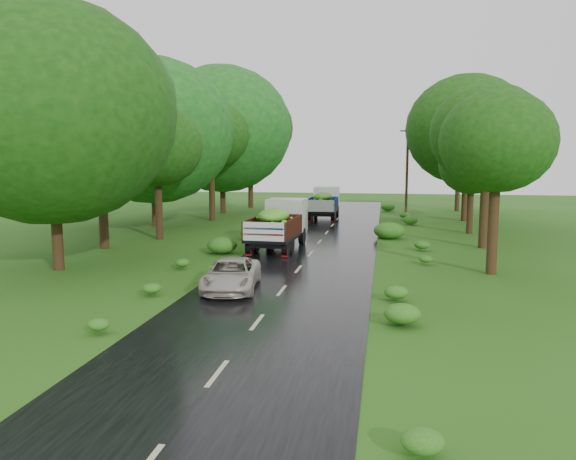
% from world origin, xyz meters
% --- Properties ---
extents(ground, '(120.00, 120.00, 0.00)m').
position_xyz_m(ground, '(0.00, 0.00, 0.00)').
color(ground, '#254C10').
rests_on(ground, ground).
extents(road, '(6.50, 80.00, 0.02)m').
position_xyz_m(road, '(0.00, 5.00, 0.01)').
color(road, black).
rests_on(road, ground).
extents(road_lines, '(0.12, 69.60, 0.00)m').
position_xyz_m(road_lines, '(0.00, 6.00, 0.02)').
color(road_lines, '#BFB78C').
rests_on(road_lines, road).
extents(truck_near, '(2.39, 6.11, 2.53)m').
position_xyz_m(truck_near, '(-1.84, 13.35, 1.43)').
color(truck_near, black).
rests_on(truck_near, ground).
extents(truck_far, '(2.13, 5.82, 2.44)m').
position_xyz_m(truck_far, '(-1.03, 28.24, 1.38)').
color(truck_far, black).
rests_on(truck_far, ground).
extents(car, '(2.34, 4.23, 1.12)m').
position_xyz_m(car, '(-1.84, 3.82, 0.58)').
color(car, '#BCB3A7').
rests_on(car, road).
extents(utility_pole, '(1.30, 0.35, 7.46)m').
position_xyz_m(utility_pole, '(5.35, 30.65, 3.84)').
color(utility_pole, '#382616').
rests_on(utility_pole, ground).
extents(trees_left, '(7.59, 34.81, 9.65)m').
position_xyz_m(trees_left, '(-10.47, 21.55, 6.88)').
color(trees_left, black).
rests_on(trees_left, ground).
extents(trees_right, '(5.21, 31.17, 8.79)m').
position_xyz_m(trees_right, '(9.23, 23.11, 5.85)').
color(trees_right, black).
rests_on(trees_right, ground).
extents(shrubs, '(11.90, 44.00, 0.70)m').
position_xyz_m(shrubs, '(0.00, 14.00, 0.35)').
color(shrubs, '#275F16').
rests_on(shrubs, ground).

